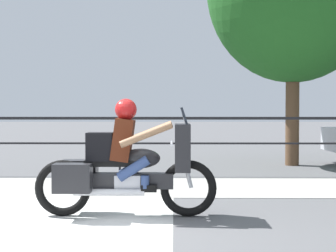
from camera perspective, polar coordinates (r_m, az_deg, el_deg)
name	(u,v)px	position (r m, az deg, el deg)	size (l,w,h in m)	color
ground_plane	(74,230)	(6.25, -10.39, -11.27)	(120.00, 120.00, 0.00)	#565659
sidewalk_band	(110,187)	(9.55, -6.43, -6.71)	(44.00, 2.40, 0.01)	#A8A59E
crosswalk_band	(42,234)	(6.13, -13.84, -11.51)	(2.99, 6.00, 0.01)	silver
fence_railing	(120,129)	(11.12, -5.37, -0.39)	(36.00, 0.05, 1.27)	black
motorcycle	(125,164)	(6.84, -4.80, -4.22)	(2.42, 0.76, 1.56)	black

